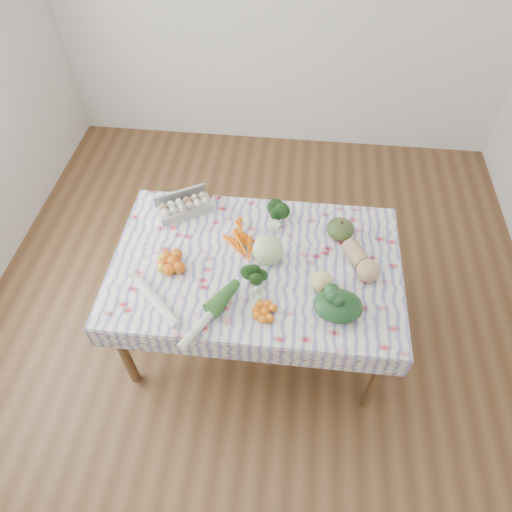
# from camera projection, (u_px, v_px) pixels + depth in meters

# --- Properties ---
(ground) EXTENTS (4.50, 4.50, 0.00)m
(ground) POSITION_uv_depth(u_px,v_px,m) (256.00, 330.00, 3.20)
(ground) COLOR brown
(ground) RESTS_ON ground
(dining_table) EXTENTS (1.60, 1.00, 0.75)m
(dining_table) POSITION_uv_depth(u_px,v_px,m) (256.00, 271.00, 2.68)
(dining_table) COLOR brown
(dining_table) RESTS_ON ground
(tablecloth) EXTENTS (1.66, 1.06, 0.01)m
(tablecloth) POSITION_uv_depth(u_px,v_px,m) (256.00, 263.00, 2.62)
(tablecloth) COLOR white
(tablecloth) RESTS_ON dining_table
(egg_carton) EXTENTS (0.36, 0.28, 0.09)m
(egg_carton) POSITION_uv_depth(u_px,v_px,m) (185.00, 208.00, 2.84)
(egg_carton) COLOR #B8B7B2
(egg_carton) RESTS_ON tablecloth
(carrot_bunch) EXTENTS (0.29, 0.28, 0.05)m
(carrot_bunch) POSITION_uv_depth(u_px,v_px,m) (239.00, 241.00, 2.69)
(carrot_bunch) COLOR #F66505
(carrot_bunch) RESTS_ON tablecloth
(kale_bunch) EXTENTS (0.18, 0.17, 0.13)m
(kale_bunch) POSITION_uv_depth(u_px,v_px,m) (279.00, 216.00, 2.77)
(kale_bunch) COLOR #143612
(kale_bunch) RESTS_ON tablecloth
(kabocha_squash) EXTENTS (0.22, 0.22, 0.11)m
(kabocha_squash) POSITION_uv_depth(u_px,v_px,m) (340.00, 229.00, 2.71)
(kabocha_squash) COLOR #3F5325
(kabocha_squash) RESTS_ON tablecloth
(cabbage) EXTENTS (0.21, 0.21, 0.17)m
(cabbage) POSITION_uv_depth(u_px,v_px,m) (268.00, 250.00, 2.56)
(cabbage) COLOR #B6DC8D
(cabbage) RESTS_ON tablecloth
(butternut_squash) EXTENTS (0.24, 0.31, 0.13)m
(butternut_squash) POSITION_uv_depth(u_px,v_px,m) (362.00, 260.00, 2.54)
(butternut_squash) COLOR tan
(butternut_squash) RESTS_ON tablecloth
(orange_cluster) EXTENTS (0.29, 0.29, 0.07)m
(orange_cluster) POSITION_uv_depth(u_px,v_px,m) (173.00, 262.00, 2.57)
(orange_cluster) COLOR orange
(orange_cluster) RESTS_ON tablecloth
(broccoli) EXTENTS (0.17, 0.17, 0.10)m
(broccoli) POSITION_uv_depth(u_px,v_px,m) (254.00, 283.00, 2.46)
(broccoli) COLOR #1A4114
(broccoli) RESTS_ON tablecloth
(mandarin_cluster) EXTENTS (0.19, 0.19, 0.05)m
(mandarin_cluster) POSITION_uv_depth(u_px,v_px,m) (265.00, 311.00, 2.38)
(mandarin_cluster) COLOR orange
(mandarin_cluster) RESTS_ON tablecloth
(grapefruit) EXTENTS (0.15, 0.15, 0.12)m
(grapefruit) POSITION_uv_depth(u_px,v_px,m) (322.00, 281.00, 2.46)
(grapefruit) COLOR #EFE57F
(grapefruit) RESTS_ON tablecloth
(spinach_bag) EXTENTS (0.28, 0.24, 0.11)m
(spinach_bag) POSITION_uv_depth(u_px,v_px,m) (338.00, 306.00, 2.36)
(spinach_bag) COLOR #163719
(spinach_bag) RESTS_ON tablecloth
(daikon) EXTENTS (0.32, 0.31, 0.06)m
(daikon) POSITION_uv_depth(u_px,v_px,m) (157.00, 302.00, 2.41)
(daikon) COLOR white
(daikon) RESTS_ON tablecloth
(leek) EXTENTS (0.27, 0.42, 0.05)m
(leek) POSITION_uv_depth(u_px,v_px,m) (209.00, 316.00, 2.36)
(leek) COLOR beige
(leek) RESTS_ON tablecloth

